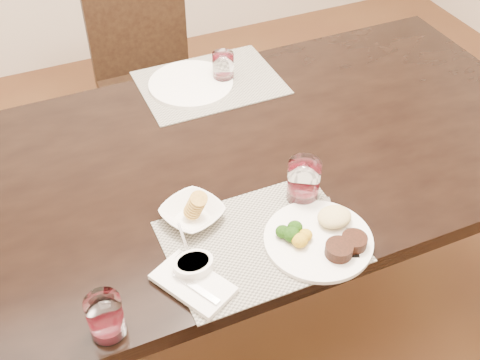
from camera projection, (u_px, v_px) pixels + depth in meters
name	position (u px, v px, depth m)	size (l,w,h in m)	color
ground_plane	(237.00, 309.00, 2.24)	(4.50, 4.50, 0.00)	#472717
dining_table	(236.00, 175.00, 1.80)	(2.00, 1.00, 0.75)	black
chair_far	(148.00, 70.00, 2.54)	(0.42, 0.42, 0.90)	black
placemat_near	(260.00, 241.00, 1.49)	(0.46, 0.34, 0.00)	gray
placemat_far	(210.00, 83.00, 2.02)	(0.46, 0.34, 0.00)	gray
dinner_plate	(324.00, 237.00, 1.48)	(0.27, 0.27, 0.05)	white
napkin_fork	(193.00, 283.00, 1.38)	(0.18, 0.21, 0.02)	white
steak_knife	(347.00, 237.00, 1.49)	(0.07, 0.23, 0.01)	white
cracker_bowl	(192.00, 213.00, 1.53)	(0.20, 0.20, 0.07)	white
sauce_ramekin	(193.00, 266.00, 1.40)	(0.10, 0.14, 0.08)	white
wine_glass_near	(303.00, 183.00, 1.57)	(0.09, 0.09, 0.12)	silver
far_plate	(191.00, 84.00, 2.00)	(0.28, 0.28, 0.01)	white
wine_glass_far	(223.00, 68.00, 2.00)	(0.07, 0.07, 0.10)	silver
wine_glass_side	(106.00, 318.00, 1.27)	(0.08, 0.08, 0.11)	silver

